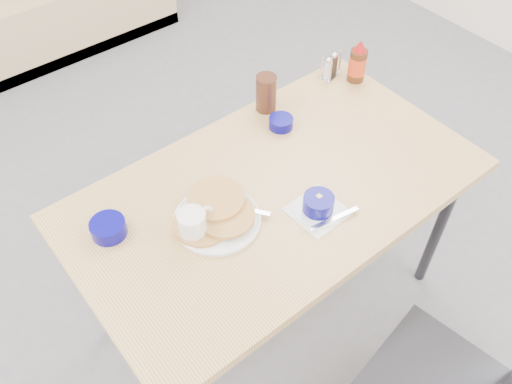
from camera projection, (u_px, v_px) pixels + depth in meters
ground at (309, 344)px, 2.26m from camera, size 6.00×6.00×0.00m
booth_bench at (18, 0)px, 3.45m from camera, size 1.90×0.56×1.22m
dining_table at (275, 199)px, 1.87m from camera, size 1.40×0.80×0.76m
pancake_plate at (216, 216)px, 1.72m from camera, size 0.29×0.28×0.05m
coffee_mug at (193, 224)px, 1.66m from camera, size 0.13×0.09×0.10m
grits_setting at (318, 206)px, 1.73m from camera, size 0.19×0.17×0.07m
creamer_bowl at (108, 228)px, 1.68m from camera, size 0.11×0.11×0.05m
butter_bowl at (281, 123)px, 2.01m from camera, size 0.09×0.09×0.04m
amber_tumbler at (266, 93)px, 2.05m from camera, size 0.09×0.09×0.15m
condiment_caddy at (331, 67)px, 2.21m from camera, size 0.11×0.08×0.12m
syrup_bottle at (358, 63)px, 2.16m from camera, size 0.07×0.07×0.18m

